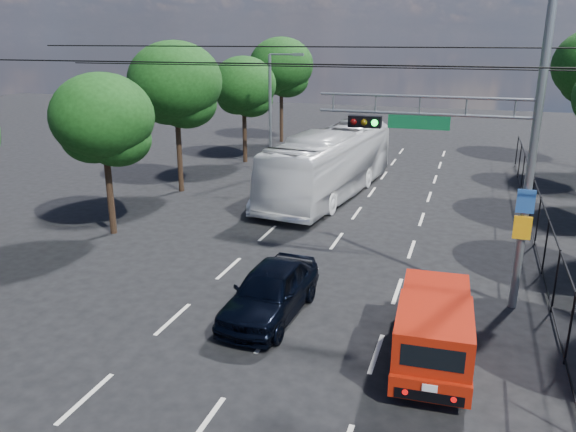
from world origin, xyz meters
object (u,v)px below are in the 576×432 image
at_px(signal_mast, 489,135).
at_px(white_van, 271,197).
at_px(white_bus, 330,164).
at_px(red_pickup, 434,327).
at_px(navy_hatchback, 270,291).

bearing_deg(signal_mast, white_van, 142.06).
bearing_deg(white_bus, red_pickup, -59.69).
bearing_deg(white_van, white_bus, 52.66).
relative_size(navy_hatchback, white_van, 1.17).
xyz_separation_m(signal_mast, white_van, (-9.32, 7.27, -4.60)).
xyz_separation_m(red_pickup, white_bus, (-6.38, 14.59, 0.73)).
height_order(signal_mast, navy_hatchback, signal_mast).
relative_size(red_pickup, white_van, 1.27).
relative_size(red_pickup, navy_hatchback, 1.08).
bearing_deg(white_bus, signal_mast, -49.01).
bearing_deg(white_van, navy_hatchback, -76.52).
relative_size(white_bus, white_van, 3.11).
xyz_separation_m(signal_mast, white_bus, (-7.28, 10.68, -3.55)).
xyz_separation_m(signal_mast, red_pickup, (-0.91, -3.91, -4.28)).
distance_m(signal_mast, red_pickup, 5.86).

